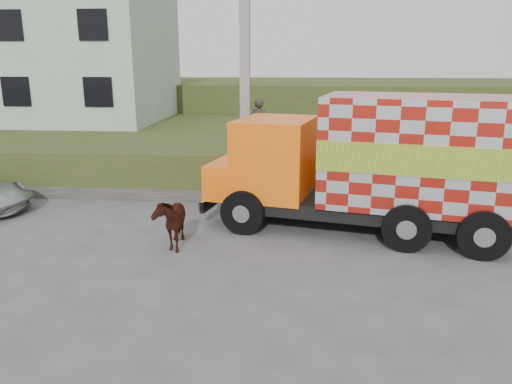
# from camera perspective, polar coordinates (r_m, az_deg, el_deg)

# --- Properties ---
(ground) EXTENTS (120.00, 120.00, 0.00)m
(ground) POSITION_cam_1_polar(r_m,az_deg,el_deg) (11.90, 1.24, -6.83)
(ground) COLOR #474749
(ground) RESTS_ON ground
(embankment) EXTENTS (40.00, 12.00, 1.50)m
(embankment) POSITION_cam_1_polar(r_m,az_deg,el_deg) (21.35, 3.06, 5.11)
(embankment) COLOR #254517
(embankment) RESTS_ON ground
(embankment_far) EXTENTS (40.00, 12.00, 3.00)m
(embankment_far) POSITION_cam_1_polar(r_m,az_deg,el_deg) (33.16, 3.84, 9.96)
(embankment_far) COLOR #254517
(embankment_far) RESTS_ON ground
(retaining_strip) EXTENTS (16.00, 0.50, 0.40)m
(retaining_strip) POSITION_cam_1_polar(r_m,az_deg,el_deg) (16.03, -4.89, -0.32)
(retaining_strip) COLOR #595651
(retaining_strip) RESTS_ON ground
(building) EXTENTS (10.00, 8.00, 6.00)m
(building) POSITION_cam_1_polar(r_m,az_deg,el_deg) (26.72, -21.66, 14.19)
(building) COLOR #A5C1A9
(building) RESTS_ON embankment
(utility_pole) EXTENTS (1.20, 0.30, 8.00)m
(utility_pole) POSITION_cam_1_polar(r_m,az_deg,el_deg) (15.72, -1.26, 13.74)
(utility_pole) COLOR gray
(utility_pole) RESTS_ON ground
(cargo_truck) EXTENTS (8.32, 4.19, 3.55)m
(cargo_truck) POSITION_cam_1_polar(r_m,az_deg,el_deg) (13.17, 13.63, 3.22)
(cargo_truck) COLOR black
(cargo_truck) RESTS_ON ground
(cow) EXTENTS (0.91, 1.61, 1.29)m
(cow) POSITION_cam_1_polar(r_m,az_deg,el_deg) (12.25, -9.77, -3.20)
(cow) COLOR #33160C
(cow) RESTS_ON ground
(pedestrian) EXTENTS (0.74, 0.61, 1.73)m
(pedestrian) POSITION_cam_1_polar(r_m,az_deg,el_deg) (16.01, 0.37, 7.64)
(pedestrian) COLOR #292724
(pedestrian) RESTS_ON embankment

